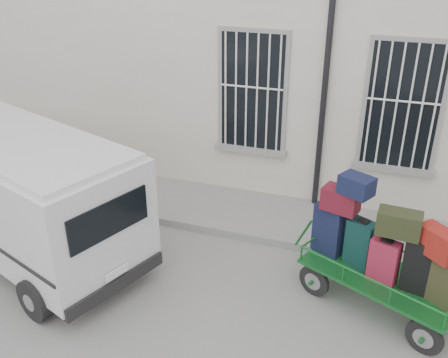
% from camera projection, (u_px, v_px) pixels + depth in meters
% --- Properties ---
extents(ground, '(80.00, 80.00, 0.00)m').
position_uv_depth(ground, '(220.00, 287.00, 7.75)').
color(ground, slate).
rests_on(ground, ground).
extents(building, '(24.00, 5.15, 6.00)m').
position_uv_depth(building, '(302.00, 31.00, 11.10)').
color(building, beige).
rests_on(building, ground).
extents(sidewalk, '(24.00, 1.70, 0.15)m').
position_uv_depth(sidewalk, '(258.00, 215.00, 9.59)').
color(sidewalk, gray).
rests_on(sidewalk, ground).
extents(luggage_cart, '(2.58, 1.83, 1.97)m').
position_uv_depth(luggage_cart, '(383.00, 253.00, 6.92)').
color(luggage_cart, black).
rests_on(luggage_cart, ground).
extents(van, '(4.58, 3.11, 2.15)m').
position_uv_depth(van, '(26.00, 191.00, 7.98)').
color(van, silver).
rests_on(van, ground).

